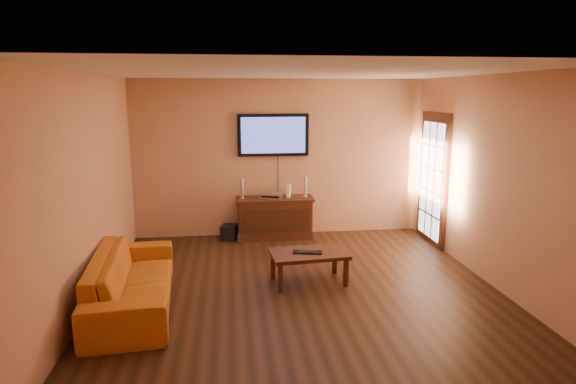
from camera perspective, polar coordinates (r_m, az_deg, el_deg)
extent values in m
plane|color=black|center=(6.30, 1.39, -11.32)|extent=(5.00, 5.00, 0.00)
plane|color=tan|center=(8.36, -1.04, 4.02)|extent=(5.00, 0.00, 5.00)
plane|color=tan|center=(6.07, -22.58, 0.24)|extent=(0.00, 5.00, 5.00)
plane|color=tan|center=(6.73, 23.01, 1.25)|extent=(0.00, 5.00, 5.00)
plane|color=white|center=(5.81, 1.53, 14.04)|extent=(5.00, 5.00, 0.00)
cube|color=#3A1A0D|center=(8.26, 16.80, 1.33)|extent=(0.06, 1.02, 2.22)
cube|color=white|center=(8.25, 16.57, 1.33)|extent=(0.01, 0.79, 1.89)
cube|color=#3A1A0D|center=(8.30, -1.58, -3.21)|extent=(1.24, 0.47, 0.66)
cube|color=black|center=(8.06, -1.42, -3.41)|extent=(1.14, 0.02, 0.40)
cube|color=#3A1A0D|center=(8.21, -1.59, -0.83)|extent=(1.32, 0.50, 0.04)
cube|color=black|center=(8.26, -1.77, 6.76)|extent=(1.22, 0.07, 0.72)
cube|color=#4254AD|center=(8.22, -1.74, 6.74)|extent=(1.09, 0.01, 0.61)
cube|color=#3A1A0D|center=(6.34, 2.48, -7.33)|extent=(1.04, 0.69, 0.05)
cube|color=#3A1A0D|center=(6.11, -0.95, -10.20)|extent=(0.06, 0.06, 0.37)
cube|color=#3A1A0D|center=(6.33, 6.87, -9.49)|extent=(0.06, 0.06, 0.37)
cube|color=#3A1A0D|center=(6.54, -1.80, -8.69)|extent=(0.06, 0.06, 0.37)
cube|color=#3A1A0D|center=(6.75, 5.53, -8.10)|extent=(0.06, 0.06, 0.37)
imported|color=#C36415|center=(5.94, -18.04, -8.91)|extent=(0.83, 2.24, 0.86)
cylinder|color=silver|center=(8.18, -5.46, -0.74)|extent=(0.09, 0.09, 0.01)
cylinder|color=silver|center=(8.14, -5.48, 0.44)|extent=(0.05, 0.05, 0.33)
cylinder|color=silver|center=(8.31, 2.05, -0.50)|extent=(0.09, 0.09, 0.01)
cylinder|color=silver|center=(8.27, 2.06, 0.66)|extent=(0.05, 0.05, 0.33)
cube|color=silver|center=(8.21, -1.88, -0.40)|extent=(0.43, 0.38, 0.08)
cube|color=white|center=(8.23, 0.09, 0.14)|extent=(0.10, 0.17, 0.23)
cube|color=black|center=(8.31, -7.00, -4.75)|extent=(0.31, 0.31, 0.25)
cylinder|color=white|center=(8.04, -5.79, -5.58)|extent=(0.06, 0.06, 0.17)
sphere|color=white|center=(8.02, -5.80, -4.98)|extent=(0.03, 0.03, 0.03)
cube|color=black|center=(6.30, 2.32, -7.14)|extent=(0.40, 0.23, 0.02)
cube|color=black|center=(6.30, 2.33, -7.04)|extent=(0.26, 0.15, 0.01)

